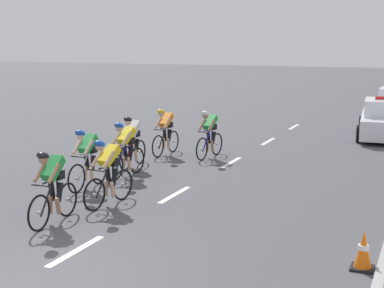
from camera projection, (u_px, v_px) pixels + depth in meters
The scene contains 10 objects.
ground_plane at pixel (21, 283), 8.44m from camera, with size 160.00×160.00×0.00m, color #4C4C51.
lane_markings_centre at pixel (206, 177), 15.12m from camera, with size 0.14×21.60×0.01m.
cyclist_lead at pixel (52, 186), 11.06m from camera, with size 0.44×1.72×1.56m.
cyclist_second at pixel (108, 171), 12.31m from camera, with size 0.45×1.72×1.56m.
cyclist_third at pixel (87, 158), 13.75m from camera, with size 0.42×1.72×1.56m.
cyclist_fourth at pixel (125, 149), 14.96m from camera, with size 0.45×1.72×1.56m.
cyclist_fifth at pixel (132, 141), 16.13m from camera, with size 0.44×1.72×1.56m.
cyclist_sixth at pixel (209, 133), 17.47m from camera, with size 0.45×1.72×1.56m.
cyclist_seventh at pixel (165, 131), 17.93m from camera, with size 0.43×1.72×1.56m.
traffic_cone_near at pixel (363, 251), 8.89m from camera, with size 0.36×0.36×0.64m.
Camera 1 is at (5.58, -6.20, 3.58)m, focal length 52.02 mm.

